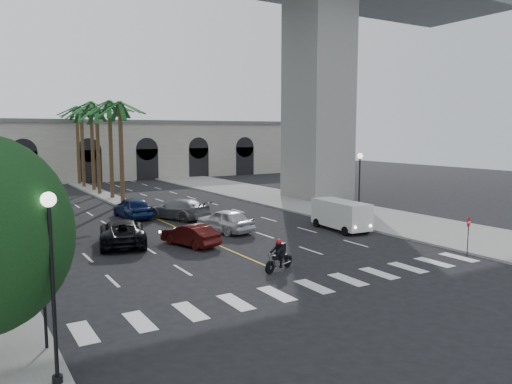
% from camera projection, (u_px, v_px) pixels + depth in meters
% --- Properties ---
extents(ground, '(140.00, 140.00, 0.00)m').
position_uv_depth(ground, '(294.00, 278.00, 23.57)').
color(ground, black).
rests_on(ground, ground).
extents(sidewalk_right, '(8.00, 100.00, 0.15)m').
position_uv_depth(sidewalk_right, '(334.00, 209.00, 44.00)').
color(sidewalk_right, gray).
rests_on(sidewalk_right, ground).
extents(median, '(2.00, 24.00, 0.20)m').
position_uv_depth(median, '(97.00, 192.00, 55.85)').
color(median, gray).
rests_on(median, ground).
extents(pier_building, '(71.00, 10.50, 8.50)m').
position_uv_depth(pier_building, '(66.00, 150.00, 69.79)').
color(pier_building, beige).
rests_on(pier_building, ground).
extents(palm_a, '(3.20, 3.20, 10.30)m').
position_uv_depth(palm_a, '(120.00, 107.00, 46.26)').
color(palm_a, '#47331E').
rests_on(palm_a, ground).
extents(palm_b, '(3.20, 3.20, 10.60)m').
position_uv_depth(palm_b, '(109.00, 106.00, 49.68)').
color(palm_b, '#47331E').
rests_on(palm_b, ground).
extents(palm_c, '(3.20, 3.20, 10.10)m').
position_uv_depth(palm_c, '(97.00, 112.00, 52.98)').
color(palm_c, '#47331E').
rests_on(palm_c, ground).
extents(palm_d, '(3.20, 3.20, 10.90)m').
position_uv_depth(palm_d, '(91.00, 107.00, 56.47)').
color(palm_d, '#47331E').
rests_on(palm_d, ground).
extents(palm_e, '(3.20, 3.20, 10.40)m').
position_uv_depth(palm_e, '(81.00, 112.00, 59.79)').
color(palm_e, '#47331E').
rests_on(palm_e, ground).
extents(palm_f, '(3.20, 3.20, 10.70)m').
position_uv_depth(palm_f, '(77.00, 111.00, 63.31)').
color(palm_f, '#47331E').
rests_on(palm_f, ground).
extents(lamp_post_left_near, '(0.40, 0.40, 5.35)m').
position_uv_depth(lamp_post_left_near, '(52.00, 272.00, 13.08)').
color(lamp_post_left_near, black).
rests_on(lamp_post_left_near, ground).
extents(lamp_post_right, '(0.40, 0.40, 5.35)m').
position_uv_depth(lamp_post_right, '(359.00, 183.00, 35.82)').
color(lamp_post_right, black).
rests_on(lamp_post_right, ground).
extents(traffic_signal_near, '(0.25, 0.18, 3.65)m').
position_uv_depth(traffic_signal_near, '(43.00, 275.00, 15.34)').
color(traffic_signal_near, black).
rests_on(traffic_signal_near, ground).
extents(traffic_signal_far, '(0.25, 0.18, 3.65)m').
position_uv_depth(traffic_signal_far, '(27.00, 249.00, 18.74)').
color(traffic_signal_far, black).
rests_on(traffic_signal_far, ground).
extents(motorcycle_rider, '(2.10, 0.95, 1.60)m').
position_uv_depth(motorcycle_rider, '(280.00, 256.00, 24.83)').
color(motorcycle_rider, black).
rests_on(motorcycle_rider, ground).
extents(car_a, '(2.78, 5.00, 1.61)m').
position_uv_depth(car_a, '(225.00, 220.00, 34.30)').
color(car_a, silver).
rests_on(car_a, ground).
extents(car_b, '(2.55, 4.31, 1.34)m').
position_uv_depth(car_b, '(190.00, 235.00, 30.14)').
color(car_b, '#410E0D').
rests_on(car_b, ground).
extents(car_c, '(3.95, 6.14, 1.58)m').
position_uv_depth(car_c, '(122.00, 232.00, 30.37)').
color(car_c, black).
rests_on(car_c, ground).
extents(car_d, '(4.15, 5.99, 1.61)m').
position_uv_depth(car_d, '(179.00, 209.00, 39.38)').
color(car_d, slate).
rests_on(car_d, ground).
extents(car_e, '(2.15, 5.06, 1.71)m').
position_uv_depth(car_e, '(133.00, 208.00, 39.77)').
color(car_e, '#112251').
rests_on(car_e, ground).
extents(cargo_van, '(2.23, 4.94, 2.05)m').
position_uv_depth(cargo_van, '(341.00, 214.00, 34.85)').
color(cargo_van, silver).
rests_on(cargo_van, ground).
extents(do_not_enter_sign, '(0.53, 0.18, 2.22)m').
position_uv_depth(do_not_enter_sign, '(468.00, 228.00, 27.34)').
color(do_not_enter_sign, black).
rests_on(do_not_enter_sign, ground).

